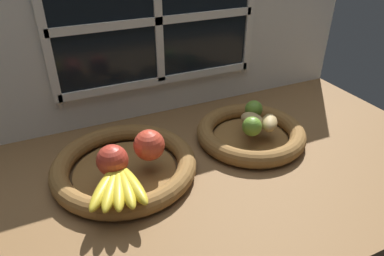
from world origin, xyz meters
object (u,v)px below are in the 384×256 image
(fruit_bowl_right, at_px, (251,133))
(apple_red_front, at_px, (112,160))
(fruit_bowl_left, at_px, (124,166))
(lime_near, at_px, (252,126))
(potato_large, at_px, (252,120))
(potato_small, at_px, (269,123))
(chili_pepper, at_px, (262,122))
(lime_far, at_px, (254,109))
(apple_red_right, at_px, (149,145))
(banana_bunch_front, at_px, (119,185))

(fruit_bowl_right, distance_m, apple_red_front, 0.43)
(fruit_bowl_left, relative_size, lime_near, 6.74)
(potato_large, bearing_deg, fruit_bowl_left, 180.00)
(potato_large, relative_size, lime_near, 1.29)
(potato_large, height_order, lime_near, lime_near)
(fruit_bowl_left, distance_m, potato_small, 0.42)
(apple_red_front, bearing_deg, potato_large, 7.04)
(potato_small, distance_m, chili_pepper, 0.03)
(lime_near, bearing_deg, apple_red_front, -178.69)
(fruit_bowl_right, relative_size, lime_near, 5.82)
(fruit_bowl_right, distance_m, lime_far, 0.08)
(potato_small, bearing_deg, fruit_bowl_right, 135.00)
(lime_far, bearing_deg, apple_red_right, -168.45)
(chili_pepper, bearing_deg, apple_red_front, 165.03)
(chili_pepper, bearing_deg, lime_far, 63.11)
(lime_far, bearing_deg, apple_red_front, -168.19)
(fruit_bowl_right, relative_size, apple_red_right, 4.08)
(fruit_bowl_left, height_order, apple_red_right, apple_red_right)
(apple_red_right, height_order, banana_bunch_front, apple_red_right)
(lime_far, bearing_deg, chili_pepper, -96.79)
(apple_red_front, height_order, chili_pepper, apple_red_front)
(banana_bunch_front, relative_size, lime_far, 3.21)
(lime_near, height_order, chili_pepper, lime_near)
(fruit_bowl_left, height_order, lime_near, lime_near)
(fruit_bowl_left, xyz_separation_m, potato_large, (0.38, 0.00, 0.05))
(lime_far, relative_size, chili_pepper, 0.49)
(fruit_bowl_left, relative_size, fruit_bowl_right, 1.16)
(fruit_bowl_right, height_order, apple_red_right, apple_red_right)
(apple_red_front, bearing_deg, lime_near, 1.31)
(apple_red_right, xyz_separation_m, potato_small, (0.36, -0.01, -0.02))
(fruit_bowl_right, xyz_separation_m, apple_red_right, (-0.32, -0.03, 0.07))
(fruit_bowl_left, distance_m, potato_large, 0.39)
(fruit_bowl_left, bearing_deg, potato_large, 0.00)
(lime_near, xyz_separation_m, chili_pepper, (0.06, 0.03, -0.02))
(fruit_bowl_left, height_order, potato_large, potato_large)
(fruit_bowl_right, distance_m, apple_red_right, 0.33)
(potato_large, xyz_separation_m, potato_small, (0.04, -0.04, 0.00))
(lime_near, bearing_deg, lime_far, 54.16)
(apple_red_front, xyz_separation_m, potato_large, (0.42, 0.05, -0.02))
(potato_large, xyz_separation_m, lime_far, (0.03, 0.04, 0.01))
(potato_small, bearing_deg, lime_far, 91.49)
(potato_small, bearing_deg, fruit_bowl_left, 175.16)
(banana_bunch_front, bearing_deg, lime_far, 19.56)
(fruit_bowl_right, distance_m, banana_bunch_front, 0.44)
(banana_bunch_front, distance_m, lime_far, 0.49)
(apple_red_front, bearing_deg, chili_pepper, 5.13)
(apple_red_right, bearing_deg, banana_bunch_front, -138.74)
(fruit_bowl_right, relative_size, potato_small, 4.03)
(apple_red_right, relative_size, lime_near, 1.42)
(apple_red_right, xyz_separation_m, lime_near, (0.29, -0.01, -0.01))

